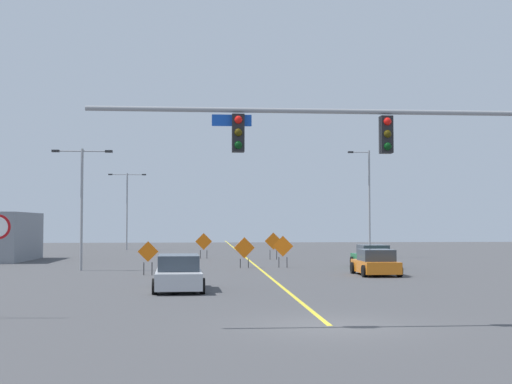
% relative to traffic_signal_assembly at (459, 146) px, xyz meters
% --- Properties ---
extents(ground, '(164.78, 164.78, 0.00)m').
position_rel_traffic_signal_assembly_xyz_m(ground, '(-3.71, 0.02, -5.02)').
color(ground, '#444447').
extents(road_centre_stripe, '(0.16, 91.54, 0.01)m').
position_rel_traffic_signal_assembly_xyz_m(road_centre_stripe, '(-3.71, 45.79, -5.02)').
color(road_centre_stripe, yellow).
rests_on(road_centre_stripe, ground).
extents(traffic_signal_assembly, '(16.78, 0.44, 6.66)m').
position_rel_traffic_signal_assembly_xyz_m(traffic_signal_assembly, '(0.00, 0.00, 0.00)').
color(traffic_signal_assembly, gray).
rests_on(traffic_signal_assembly, ground).
extents(street_lamp_mid_right, '(3.61, 0.24, 7.34)m').
position_rel_traffic_signal_assembly_xyz_m(street_lamp_mid_right, '(-14.53, 23.01, -0.61)').
color(street_lamp_mid_right, gray).
rests_on(street_lamp_mid_right, ground).
extents(street_lamp_near_right, '(4.03, 0.24, 8.24)m').
position_rel_traffic_signal_assembly_xyz_m(street_lamp_near_right, '(-15.43, 55.49, -0.11)').
color(street_lamp_near_right, gray).
rests_on(street_lamp_near_right, ground).
extents(street_lamp_far_right, '(1.86, 0.24, 8.89)m').
position_rel_traffic_signal_assembly_xyz_m(street_lamp_far_right, '(6.39, 36.90, -0.16)').
color(street_lamp_far_right, gray).
rests_on(street_lamp_far_right, ground).
extents(construction_sign_right_lane, '(1.32, 0.28, 2.03)m').
position_rel_traffic_signal_assembly_xyz_m(construction_sign_right_lane, '(-2.12, 24.83, -3.75)').
color(construction_sign_right_lane, orange).
rests_on(construction_sign_right_lane, ground).
extents(construction_sign_left_shoulder, '(1.35, 0.11, 2.12)m').
position_rel_traffic_signal_assembly_xyz_m(construction_sign_left_shoulder, '(-1.76, 34.41, -3.68)').
color(construction_sign_left_shoulder, orange).
rests_on(construction_sign_left_shoulder, ground).
extents(construction_sign_left_lane, '(1.36, 0.07, 2.05)m').
position_rel_traffic_signal_assembly_xyz_m(construction_sign_left_lane, '(-7.19, 36.55, -3.74)').
color(construction_sign_left_lane, orange).
rests_on(construction_sign_left_lane, ground).
extents(construction_sign_median_far, '(1.14, 0.09, 1.85)m').
position_rel_traffic_signal_assembly_xyz_m(construction_sign_median_far, '(-10.23, 19.01, -3.84)').
color(construction_sign_median_far, orange).
rests_on(construction_sign_median_far, ground).
extents(construction_sign_right_shoulder, '(1.34, 0.25, 1.95)m').
position_rel_traffic_signal_assembly_xyz_m(construction_sign_right_shoulder, '(-4.60, 24.80, -3.82)').
color(construction_sign_right_shoulder, orange).
rests_on(construction_sign_right_shoulder, ground).
extents(car_green_far, '(2.14, 4.16, 1.46)m').
position_rel_traffic_signal_assembly_xyz_m(car_green_far, '(3.56, 24.28, -4.36)').
color(car_green_far, '#196B38').
rests_on(car_green_far, ground).
extents(car_orange_mid, '(2.12, 3.81, 1.42)m').
position_rel_traffic_signal_assembly_xyz_m(car_orange_mid, '(2.17, 17.98, -4.37)').
color(car_orange_mid, orange).
rests_on(car_orange_mid, ground).
extents(car_silver_approaching, '(2.25, 4.52, 1.49)m').
position_rel_traffic_signal_assembly_xyz_m(car_silver_approaching, '(-8.25, 10.43, -4.31)').
color(car_silver_approaching, '#B7BABF').
rests_on(car_silver_approaching, ground).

